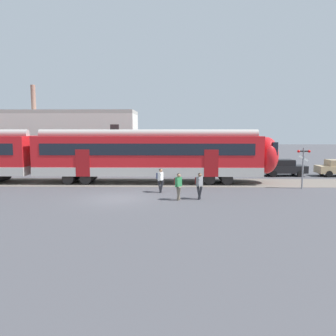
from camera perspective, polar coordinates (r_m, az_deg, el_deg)
ground_plane at (r=20.96m, az=-8.67°, el=-5.22°), size 160.00×160.00×0.00m
track_bed at (r=29.83m, az=-25.02°, el=-2.24°), size 80.00×4.40×0.01m
pedestrian_white at (r=22.43m, az=-1.36°, el=-1.80°), size 0.56×0.66×1.67m
pedestrian_green at (r=20.01m, az=1.81°, el=-2.83°), size 0.51×0.70×1.67m
pedestrian_grey at (r=20.32m, az=5.46°, el=-2.71°), size 0.50×0.69×1.67m
parked_car_black at (r=32.51m, az=19.47°, el=0.07°), size 4.09×1.93×1.54m
crossing_signal at (r=25.68m, az=22.48°, el=1.06°), size 0.96×0.22×3.00m
background_building at (r=38.07m, az=-16.27°, el=4.74°), size 14.03×5.00×9.20m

